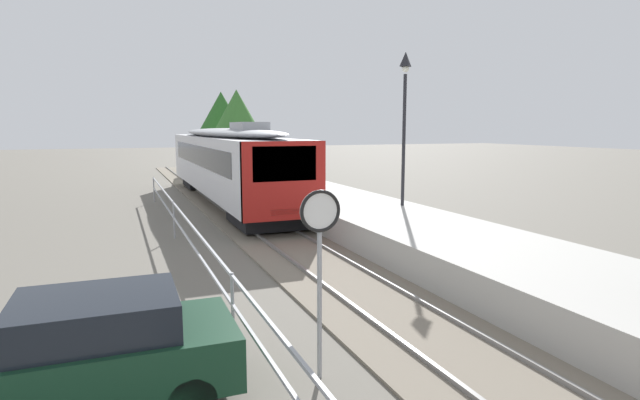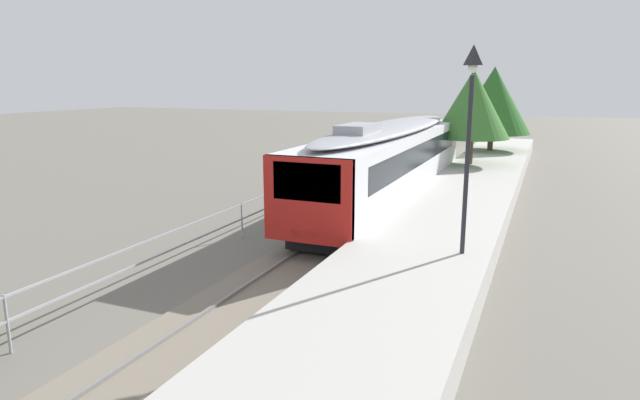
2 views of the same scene
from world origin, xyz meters
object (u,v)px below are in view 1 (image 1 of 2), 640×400
Objects in this scene: speed_limit_sign at (320,237)px; platform_lamp_mid_platform at (405,100)px; parked_hatchback_dark_green at (82,353)px; commuter_train at (227,160)px.

platform_lamp_mid_platform is at bearing 52.85° from speed_limit_sign.
platform_lamp_mid_platform is 13.79m from parked_hatchback_dark_green.
commuter_train is 6.45× the size of speed_limit_sign.
parked_hatchback_dark_green is (-10.00, -8.68, -3.83)m from platform_lamp_mid_platform.
parked_hatchback_dark_green is at bearing -139.02° from platform_lamp_mid_platform.
commuter_train is at bearing 72.39° from parked_hatchback_dark_green.
parked_hatchback_dark_green is at bearing 174.11° from speed_limit_sign.
speed_limit_sign is 3.45m from parked_hatchback_dark_green.
speed_limit_sign is (-6.83, -9.01, -2.50)m from platform_lamp_mid_platform.
commuter_train is 17.95m from speed_limit_sign.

